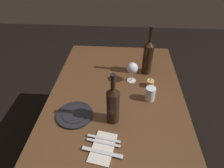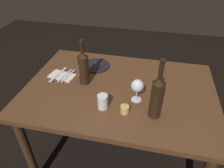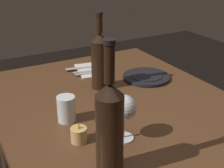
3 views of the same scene
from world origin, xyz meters
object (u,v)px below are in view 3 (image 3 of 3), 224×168
(fork_inner, at_px, (92,71))
(fork_outer, at_px, (94,73))
(wine_glass_left, at_px, (124,108))
(dinner_plate, at_px, (146,77))
(wine_bottle_second, at_px, (100,59))
(water_tumbler, at_px, (66,110))
(wine_bottle, at_px, (110,127))
(votive_candle, at_px, (79,135))
(folded_napkin, at_px, (89,70))
(table_knife, at_px, (87,67))

(fork_inner, bearing_deg, fork_outer, 180.00)
(wine_glass_left, xyz_separation_m, dinner_plate, (0.37, -0.34, -0.10))
(wine_bottle_second, height_order, fork_outer, wine_bottle_second)
(water_tumbler, bearing_deg, fork_inner, -36.48)
(fork_inner, bearing_deg, wine_bottle, 158.55)
(votive_candle, xyz_separation_m, folded_napkin, (0.52, -0.28, -0.02))
(wine_bottle_second, distance_m, folded_napkin, 0.23)
(water_tumbler, xyz_separation_m, fork_outer, (0.34, -0.27, -0.03))
(wine_bottle, xyz_separation_m, fork_outer, (0.65, -0.26, -0.13))
(folded_napkin, bearing_deg, water_tumbler, 145.34)
(wine_glass_left, distance_m, wine_bottle_second, 0.40)
(wine_glass_left, relative_size, fork_outer, 0.85)
(water_tumbler, distance_m, table_knife, 0.49)
(wine_bottle, xyz_separation_m, water_tumbler, (0.31, 0.00, -0.10))
(wine_bottle_second, xyz_separation_m, table_knife, (0.22, -0.04, -0.12))
(wine_glass_left, distance_m, dinner_plate, 0.51)
(wine_bottle_second, xyz_separation_m, votive_candle, (-0.33, 0.24, -0.11))
(votive_candle, bearing_deg, fork_inner, -29.32)
(table_knife, bearing_deg, wine_bottle, 160.05)
(wine_bottle_second, distance_m, table_knife, 0.26)
(votive_candle, height_order, fork_outer, votive_candle)
(wine_glass_left, height_order, wine_bottle_second, wine_bottle_second)
(wine_bottle_second, relative_size, votive_candle, 4.85)
(dinner_plate, height_order, table_knife, dinner_plate)
(wine_bottle_second, relative_size, water_tumbler, 3.52)
(wine_bottle, relative_size, wine_bottle_second, 1.14)
(fork_inner, height_order, table_knife, same)
(folded_napkin, height_order, fork_outer, fork_outer)
(wine_bottle_second, relative_size, fork_outer, 1.81)
(votive_candle, bearing_deg, table_knife, -26.83)
(wine_glass_left, xyz_separation_m, table_knife, (0.61, -0.15, -0.10))
(wine_bottle, height_order, folded_napkin, wine_bottle)
(wine_bottle, distance_m, table_knife, 0.78)
(folded_napkin, bearing_deg, table_knife, -0.00)
(wine_glass_left, distance_m, wine_bottle, 0.17)
(fork_inner, xyz_separation_m, fork_outer, (-0.02, 0.00, 0.00))
(fork_inner, distance_m, fork_outer, 0.02)
(water_tumbler, relative_size, dinner_plate, 0.43)
(dinner_plate, height_order, folded_napkin, dinner_plate)
(wine_bottle, bearing_deg, fork_inner, -21.45)
(votive_candle, relative_size, table_knife, 0.32)
(votive_candle, bearing_deg, dinner_plate, -56.32)
(wine_bottle, height_order, table_knife, wine_bottle)
(votive_candle, distance_m, dinner_plate, 0.57)
(fork_inner, bearing_deg, wine_glass_left, 164.83)
(wine_glass_left, xyz_separation_m, wine_bottle_second, (0.38, -0.11, 0.02))
(wine_glass_left, distance_m, folded_napkin, 0.60)
(votive_candle, distance_m, fork_outer, 0.55)
(wine_bottle_second, relative_size, folded_napkin, 1.57)
(wine_bottle_second, height_order, water_tumbler, wine_bottle_second)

